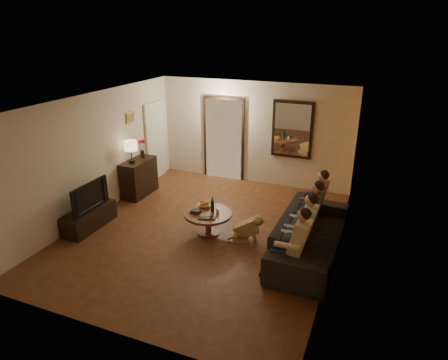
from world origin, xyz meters
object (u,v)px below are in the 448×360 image
at_px(dog, 246,228).
at_px(tv, 86,196).
at_px(tv_stand, 89,218).
at_px(person_d, 315,203).
at_px(sofa, 311,235).
at_px(person_b, 303,230).
at_px(bowl, 204,205).
at_px(table_lamp, 131,152).
at_px(dresser, 139,177).
at_px(person_a, 295,247).
at_px(coffee_table, 208,223).
at_px(wine_bottle, 212,204).
at_px(person_c, 309,216).
at_px(laptop, 207,219).

bearing_deg(dog, tv, 172.45).
relative_size(tv_stand, person_d, 1.02).
relative_size(sofa, dog, 4.68).
relative_size(person_b, bowl, 4.63).
bearing_deg(person_b, table_lamp, 163.96).
height_order(tv, person_d, person_d).
bearing_deg(person_d, table_lamp, 179.71).
bearing_deg(dresser, bowl, -23.23).
xyz_separation_m(person_a, person_d, (0.00, 1.80, 0.00)).
bearing_deg(coffee_table, bowl, 129.29).
bearing_deg(person_a, tv, 177.22).
relative_size(person_a, bowl, 4.63).
xyz_separation_m(tv, dog, (3.14, 0.67, -0.42)).
relative_size(sofa, wine_bottle, 8.45).
xyz_separation_m(person_c, bowl, (-2.08, -0.09, -0.12)).
height_order(person_d, bowl, person_d).
relative_size(table_lamp, dog, 0.96).
height_order(table_lamp, bowl, table_lamp).
bearing_deg(person_b, wine_bottle, 168.05).
bearing_deg(person_a, person_d, 90.00).
relative_size(tv_stand, person_b, 1.02).
height_order(sofa, person_d, person_d).
distance_m(dresser, dog, 3.35).
xyz_separation_m(person_a, laptop, (-1.80, 0.61, -0.14)).
distance_m(tv, person_a, 4.26).
bearing_deg(coffee_table, person_c, 9.17).
distance_m(tv_stand, bowl, 2.36).
bearing_deg(table_lamp, wine_bottle, -19.10).
bearing_deg(wine_bottle, dog, -8.57).
xyz_separation_m(person_b, coffee_table, (-1.90, 0.29, -0.38)).
bearing_deg(table_lamp, laptop, -26.32).
bearing_deg(sofa, wine_bottle, 88.17).
bearing_deg(tv, person_d, -69.44).
relative_size(table_lamp, person_a, 0.45).
relative_size(wine_bottle, laptop, 0.94).
relative_size(person_c, dog, 2.14).
height_order(person_a, coffee_table, person_a).
xyz_separation_m(tv_stand, wine_bottle, (2.39, 0.79, 0.40)).
distance_m(tv_stand, person_b, 4.29).
bearing_deg(laptop, person_a, -38.85).
distance_m(person_c, dog, 1.20).
distance_m(sofa, wine_bottle, 1.97).
distance_m(person_d, wine_bottle, 2.02).
relative_size(tv_stand, person_a, 1.02).
xyz_separation_m(table_lamp, person_a, (4.25, -1.82, -0.54)).
height_order(person_b, person_c, same).
xyz_separation_m(sofa, person_d, (-0.10, 0.90, 0.22)).
bearing_deg(bowl, table_lamp, 161.86).
bearing_deg(person_c, dog, -163.96).
distance_m(sofa, coffee_table, 2.01).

